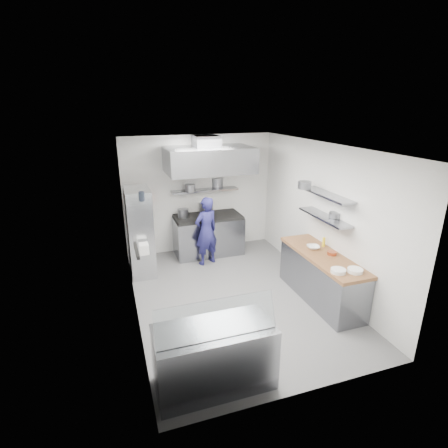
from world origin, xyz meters
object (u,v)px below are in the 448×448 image
object	(u,v)px
wire_rack	(140,232)
chef	(206,231)
gas_range	(208,236)
display_case	(214,357)

from	to	relation	value
wire_rack	chef	bearing A→B (deg)	-1.41
gas_range	display_case	distance (m)	4.25
display_case	wire_rack	bearing A→B (deg)	98.41
gas_range	wire_rack	bearing A→B (deg)	-162.50
gas_range	display_case	size ratio (longest dim) A/B	1.07
wire_rack	display_case	xyz separation A→B (m)	(0.53, -3.59, -0.50)
gas_range	display_case	world-z (taller)	gas_range
display_case	chef	bearing A→B (deg)	75.75
gas_range	chef	bearing A→B (deg)	-109.83
wire_rack	display_case	distance (m)	3.66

